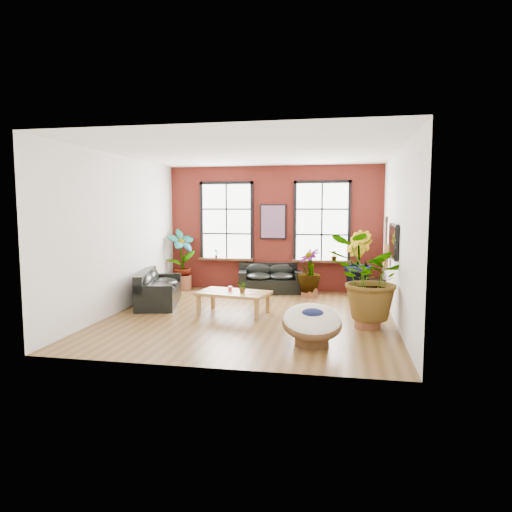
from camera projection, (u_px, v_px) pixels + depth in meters
The scene contains 19 objects.
room at pixel (252, 235), 9.80m from camera, with size 6.04×6.54×3.54m.
sofa_back at pixel (270, 279), 12.66m from camera, with size 1.87×1.17×0.80m.
sofa_left at pixel (157, 289), 11.07m from camera, with size 1.36×2.22×0.82m.
coffee_table at pixel (234, 294), 10.04m from camera, with size 1.68×1.15×0.60m.
papasan_chair at pixel (312, 323), 7.71m from camera, with size 1.18×1.19×0.76m.
poster at pixel (273, 222), 12.75m from camera, with size 0.74×0.06×0.98m.
tv_wall_unit at pixel (391, 245), 9.72m from camera, with size 0.13×1.86×1.20m.
media_box at pixel (369, 289), 11.61m from camera, with size 0.79×0.73×0.55m.
pot_back_left at pixel (182, 283), 13.05m from camera, with size 0.67×0.67×0.41m.
pot_back_right at pixel (357, 290), 11.95m from camera, with size 0.60×0.60×0.38m.
pot_right_wall at pixel (368, 319), 8.88m from camera, with size 0.67×0.67×0.37m.
pot_mid at pixel (310, 291), 12.00m from camera, with size 0.48×0.48×0.32m.
floor_plant_back_left at pixel (182, 257), 12.96m from camera, with size 0.84×0.57×1.60m, color #265416.
floor_plant_back_right at pixel (357, 261), 11.88m from camera, with size 0.88×0.71×1.60m, color #265416.
floor_plant_right_wall at pixel (368, 278), 8.79m from camera, with size 1.49×1.29×1.66m, color #265416.
floor_plant_mid at pixel (309, 270), 11.94m from camera, with size 0.63×0.63×1.13m, color #265416.
table_plant at pixel (243, 287), 9.89m from camera, with size 0.22×0.19×0.25m, color #265416.
sill_plant_left at pixel (216, 253), 13.10m from camera, with size 0.14×0.10×0.27m, color #265416.
sill_plant_right at pixel (334, 256), 12.48m from camera, with size 0.15×0.15×0.27m, color #265416.
Camera 1 is at (1.90, -9.46, 2.33)m, focal length 32.00 mm.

